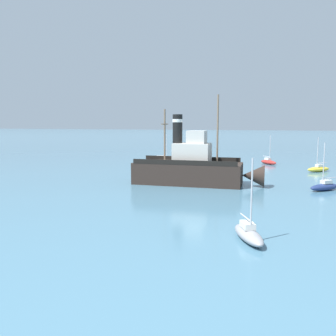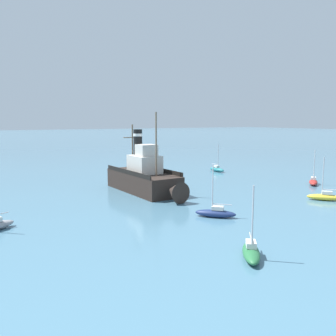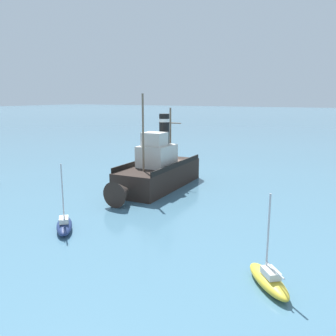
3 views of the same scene
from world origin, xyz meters
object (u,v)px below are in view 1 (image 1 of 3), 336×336
(sailboat_navy, at_px, (325,186))
(sailboat_yellow, at_px, (318,169))
(sailboat_grey, at_px, (249,233))
(sailboat_teal, at_px, (165,161))
(old_tugboat, at_px, (193,168))
(sailboat_red, at_px, (268,162))

(sailboat_navy, relative_size, sailboat_yellow, 1.00)
(sailboat_grey, xyz_separation_m, sailboat_yellow, (-33.24, 6.61, 0.00))
(sailboat_teal, bearing_deg, sailboat_grey, 25.41)
(sailboat_yellow, bearing_deg, sailboat_teal, -98.55)
(old_tugboat, height_order, sailboat_navy, old_tugboat)
(old_tugboat, relative_size, sailboat_red, 2.97)
(sailboat_red, relative_size, sailboat_teal, 1.00)
(old_tugboat, bearing_deg, sailboat_teal, -152.91)
(sailboat_grey, xyz_separation_m, sailboat_navy, (-18.29, 5.93, 0.00))
(sailboat_navy, distance_m, sailboat_teal, 29.92)
(sailboat_navy, xyz_separation_m, sailboat_yellow, (-14.95, 0.68, 0.00))
(sailboat_navy, bearing_deg, old_tugboat, -88.39)
(sailboat_yellow, bearing_deg, sailboat_navy, -2.59)
(sailboat_red, distance_m, sailboat_teal, 17.40)
(sailboat_grey, distance_m, sailboat_teal, 40.82)
(sailboat_navy, relative_size, sailboat_teal, 1.00)
(sailboat_grey, xyz_separation_m, sailboat_teal, (-36.87, -17.52, 0.00))
(sailboat_teal, distance_m, sailboat_yellow, 24.40)
(old_tugboat, distance_m, sailboat_red, 23.81)
(old_tugboat, bearing_deg, sailboat_grey, 23.58)
(sailboat_red, relative_size, sailboat_yellow, 1.00)
(old_tugboat, xyz_separation_m, sailboat_red, (-22.61, 7.31, -1.40))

